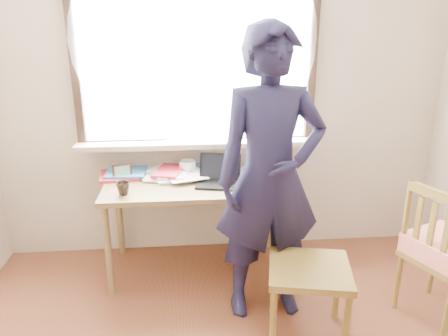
{
  "coord_description": "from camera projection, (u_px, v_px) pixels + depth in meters",
  "views": [
    {
      "loc": [
        -0.29,
        -1.35,
        1.83
      ],
      "look_at": [
        -0.09,
        0.95,
        1.05
      ],
      "focal_mm": 35.0,
      "sensor_mm": 36.0,
      "label": 1
    }
  ],
  "objects": [
    {
      "name": "picture_frame",
      "position": [
        122.0,
        173.0,
        3.2
      ],
      "size": [
        0.14,
        0.06,
        0.11
      ],
      "color": "black",
      "rests_on": "desk"
    },
    {
      "name": "laptop",
      "position": [
        219.0,
        177.0,
        3.14
      ],
      "size": [
        0.35,
        0.3,
        0.2
      ],
      "color": "black",
      "rests_on": "desk"
    },
    {
      "name": "book_a",
      "position": [
        136.0,
        170.0,
        3.38
      ],
      "size": [
        0.34,
        0.36,
        0.03
      ],
      "primitive_type": "imported",
      "rotation": [
        0.0,
        0.0,
        0.61
      ],
      "color": "white",
      "rests_on": "desk"
    },
    {
      "name": "mug_dark",
      "position": [
        123.0,
        189.0,
        2.93
      ],
      "size": [
        0.13,
        0.13,
        0.09
      ],
      "primitive_type": "imported",
      "rotation": [
        0.0,
        0.0,
        -0.62
      ],
      "color": "black",
      "rests_on": "desk"
    },
    {
      "name": "mug_white",
      "position": [
        188.0,
        167.0,
        3.34
      ],
      "size": [
        0.15,
        0.15,
        0.1
      ],
      "primitive_type": "imported",
      "rotation": [
        0.0,
        0.0,
        0.21
      ],
      "color": "white",
      "rests_on": "desk"
    },
    {
      "name": "side_chair",
      "position": [
        445.0,
        250.0,
        2.71
      ],
      "size": [
        0.54,
        0.55,
        0.91
      ],
      "color": "olive",
      "rests_on": "ground"
    },
    {
      "name": "mouse",
      "position": [
        260.0,
        183.0,
        3.11
      ],
      "size": [
        0.09,
        0.06,
        0.04
      ],
      "primitive_type": "ellipsoid",
      "color": "black",
      "rests_on": "desk"
    },
    {
      "name": "desk_clutter",
      "position": [
        142.0,
        172.0,
        3.31
      ],
      "size": [
        0.81,
        0.51,
        0.05
      ],
      "color": "white",
      "rests_on": "desk"
    },
    {
      "name": "book_b",
      "position": [
        243.0,
        167.0,
        3.46
      ],
      "size": [
        0.3,
        0.31,
        0.02
      ],
      "primitive_type": "imported",
      "rotation": [
        0.0,
        0.0,
        -0.67
      ],
      "color": "white",
      "rests_on": "desk"
    },
    {
      "name": "room_shell",
      "position": [
        261.0,
        78.0,
        1.55
      ],
      "size": [
        3.52,
        4.02,
        2.61
      ],
      "color": "beige",
      "rests_on": "ground"
    },
    {
      "name": "desk",
      "position": [
        197.0,
        192.0,
        3.2
      ],
      "size": [
        1.33,
        0.67,
        0.71
      ],
      "color": "brown",
      "rests_on": "ground"
    },
    {
      "name": "person",
      "position": [
        270.0,
        177.0,
        2.66
      ],
      "size": [
        0.7,
        0.48,
        1.84
      ],
      "primitive_type": "imported",
      "rotation": [
        0.0,
        0.0,
        0.07
      ],
      "color": "black",
      "rests_on": "ground"
    },
    {
      "name": "work_chair",
      "position": [
        309.0,
        278.0,
        2.55
      ],
      "size": [
        0.55,
        0.53,
        0.48
      ],
      "color": "olive",
      "rests_on": "ground"
    }
  ]
}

